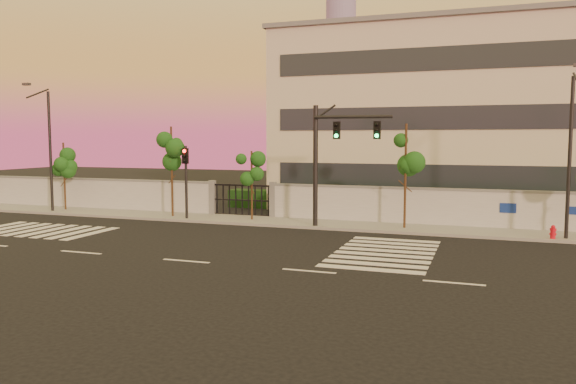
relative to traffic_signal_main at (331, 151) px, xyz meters
The scene contains 16 objects.
ground 10.76m from the traffic_signal_main, 108.85° to the right, with size 120.00×120.00×0.00m, color black.
sidewalk 5.26m from the traffic_signal_main, 161.32° to the left, with size 60.00×3.00×0.15m, color gray.
perimeter_wall 5.05m from the traffic_signal_main, 140.24° to the left, with size 60.00×0.36×2.20m.
hedge_row 6.58m from the traffic_signal_main, 111.03° to the left, with size 41.00×4.25×1.80m.
institutional_building 13.99m from the traffic_signal_main, 65.29° to the left, with size 24.40×12.40×12.25m.
distant_skyscraper 284.99m from the traffic_signal_main, 104.15° to the left, with size 16.00×16.00×118.00m.
road_markings 8.47m from the traffic_signal_main, 130.29° to the right, with size 57.00×7.62×0.02m.
street_tree_b 18.27m from the traffic_signal_main, behind, with size 1.48×1.17×4.51m.
street_tree_c 9.96m from the traffic_signal_main, behind, with size 1.49×1.19×5.47m.
street_tree_d 5.11m from the traffic_signal_main, 168.09° to the left, with size 1.32×1.05×4.06m.
street_tree_e 3.88m from the traffic_signal_main, 13.47° to the left, with size 1.52×1.21×5.52m.
traffic_signal_main is the anchor object (origin of this frame).
traffic_signal_secondary 8.77m from the traffic_signal_main, behind, with size 0.34×0.33×4.35m.
streetlight_west 18.56m from the traffic_signal_main, behind, with size 0.48×1.95×8.09m.
streetlight_east 11.26m from the traffic_signal_main, ahead, with size 0.47×1.91×7.92m.
fire_hydrant 11.30m from the traffic_signal_main, ahead, with size 0.30×0.29×0.78m.
Camera 1 is at (10.89, -18.88, 4.72)m, focal length 35.00 mm.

